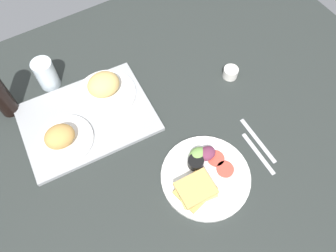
% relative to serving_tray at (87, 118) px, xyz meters
% --- Properties ---
extents(ground_plane, '(1.90, 1.50, 0.03)m').
position_rel_serving_tray_xyz_m(ground_plane, '(0.20, -0.22, -0.02)').
color(ground_plane, '#282D2B').
extents(serving_tray, '(0.47, 0.36, 0.02)m').
position_rel_serving_tray_xyz_m(serving_tray, '(0.00, 0.00, 0.00)').
color(serving_tray, '#9EA0A3').
rests_on(serving_tray, ground_plane).
extents(bread_plate_near, '(0.19, 0.19, 0.08)m').
position_rel_serving_tray_xyz_m(bread_plate_near, '(-0.10, -0.05, 0.04)').
color(bread_plate_near, white).
rests_on(bread_plate_near, serving_tray).
extents(bread_plate_far, '(0.22, 0.22, 0.09)m').
position_rel_serving_tray_xyz_m(bread_plate_far, '(0.10, 0.06, 0.04)').
color(bread_plate_far, white).
rests_on(bread_plate_far, serving_tray).
extents(plate_with_salad, '(0.29, 0.29, 0.05)m').
position_rel_serving_tray_xyz_m(plate_with_salad, '(0.23, -0.39, 0.01)').
color(plate_with_salad, white).
rests_on(plate_with_salad, ground_plane).
extents(drinking_glass, '(0.07, 0.07, 0.12)m').
position_rel_serving_tray_xyz_m(drinking_glass, '(-0.06, 0.22, 0.05)').
color(drinking_glass, silver).
rests_on(drinking_glass, ground_plane).
extents(espresso_cup, '(0.06, 0.06, 0.04)m').
position_rel_serving_tray_xyz_m(espresso_cup, '(0.55, -0.10, 0.01)').
color(espresso_cup, silver).
rests_on(espresso_cup, ground_plane).
extents(fork, '(0.02, 0.17, 0.01)m').
position_rel_serving_tray_xyz_m(fork, '(0.44, -0.42, -0.01)').
color(fork, '#B7B7BC').
rests_on(fork, ground_plane).
extents(knife, '(0.02, 0.19, 0.01)m').
position_rel_serving_tray_xyz_m(knife, '(0.47, -0.38, -0.01)').
color(knife, '#B7B7BC').
rests_on(knife, ground_plane).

